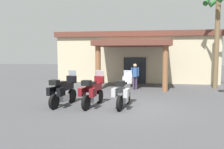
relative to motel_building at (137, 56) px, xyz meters
The scene contains 7 objects.
ground_plane 11.37m from the motel_building, 90.43° to the right, with size 80.00×80.00×0.00m, color #424244.
motel_building is the anchor object (origin of this frame).
motorcycle_black 11.75m from the motel_building, 105.25° to the right, with size 0.92×2.19×1.61m.
motorcycle_maroon 11.44m from the motel_building, 98.44° to the right, with size 0.89×2.20×1.61m.
motorcycle_silver 11.26m from the motel_building, 91.36° to the right, with size 0.82×2.21×1.61m.
pedestrian 6.07m from the motel_building, 89.53° to the right, with size 0.52×0.32×1.74m.
palm_tree_near_portico 7.76m from the motel_building, 40.41° to the right, with size 1.95×2.06×6.71m.
Camera 1 is at (0.67, -10.28, 2.42)m, focal length 37.15 mm.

